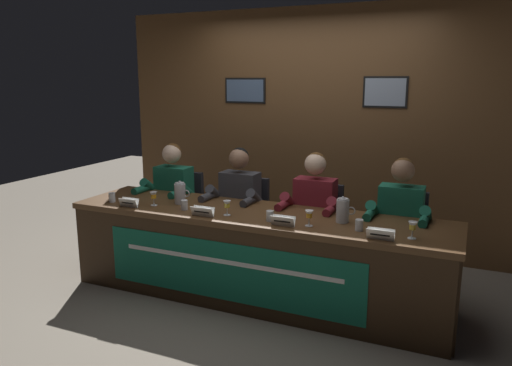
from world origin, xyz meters
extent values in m
plane|color=gray|center=(0.00, 0.00, 0.00)|extent=(12.00, 12.00, 0.00)
cube|color=brown|center=(0.00, 1.52, 1.30)|extent=(4.48, 0.12, 2.60)
cube|color=black|center=(-0.78, 1.45, 1.72)|extent=(0.49, 0.02, 0.28)
cube|color=slate|center=(-0.78, 1.44, 1.72)|extent=(0.45, 0.01, 0.24)
cube|color=black|center=(0.78, 1.45, 1.72)|extent=(0.44, 0.02, 0.31)
cube|color=#8C99AD|center=(0.78, 1.44, 1.72)|extent=(0.40, 0.01, 0.27)
cube|color=brown|center=(0.00, 0.00, 0.73)|extent=(3.28, 0.79, 0.05)
cube|color=#342112|center=(0.00, -0.38, 0.35)|extent=(3.22, 0.04, 0.71)
cube|color=#342112|center=(-1.59, 0.00, 0.35)|extent=(0.08, 0.71, 0.71)
cube|color=#342112|center=(1.59, 0.00, 0.35)|extent=(0.08, 0.71, 0.71)
cube|color=#14664C|center=(-0.08, -0.40, 0.35)|extent=(2.23, 0.01, 0.48)
cube|color=white|center=(-0.08, -0.40, 0.44)|extent=(1.90, 0.00, 0.04)
cylinder|color=black|center=(-1.12, 0.50, 0.01)|extent=(0.44, 0.44, 0.02)
cylinder|color=black|center=(-1.12, 0.50, 0.23)|extent=(0.05, 0.05, 0.40)
cube|color=#232328|center=(-1.12, 0.50, 0.44)|extent=(0.44, 0.44, 0.03)
cube|color=#232328|center=(-1.12, 0.70, 0.68)|extent=(0.40, 0.05, 0.44)
cylinder|color=black|center=(-1.22, 0.15, 0.23)|extent=(0.10, 0.10, 0.46)
cylinder|color=black|center=(-1.02, 0.15, 0.23)|extent=(0.10, 0.10, 0.46)
cylinder|color=black|center=(-1.22, 0.30, 0.51)|extent=(0.13, 0.34, 0.13)
cylinder|color=black|center=(-1.02, 0.30, 0.51)|extent=(0.13, 0.34, 0.13)
cube|color=#196047|center=(-1.12, 0.47, 0.75)|extent=(0.36, 0.20, 0.48)
sphere|color=beige|center=(-1.12, 0.45, 1.12)|extent=(0.19, 0.19, 0.19)
sphere|color=#593819|center=(-1.12, 0.46, 1.14)|extent=(0.17, 0.17, 0.17)
cylinder|color=#196047|center=(-1.33, 0.37, 0.77)|extent=(0.09, 0.30, 0.25)
cylinder|color=#196047|center=(-0.91, 0.37, 0.77)|extent=(0.09, 0.30, 0.25)
cylinder|color=#196047|center=(-1.33, 0.21, 0.79)|extent=(0.07, 0.24, 0.07)
cylinder|color=#196047|center=(-0.91, 0.21, 0.79)|extent=(0.07, 0.24, 0.07)
cube|color=white|center=(-1.08, -0.32, 0.80)|extent=(0.18, 0.03, 0.08)
cube|color=white|center=(-1.08, -0.28, 0.80)|extent=(0.18, 0.03, 0.08)
cube|color=black|center=(-1.08, -0.32, 0.80)|extent=(0.12, 0.01, 0.01)
cylinder|color=white|center=(-0.92, -0.17, 0.76)|extent=(0.06, 0.06, 0.00)
cylinder|color=white|center=(-0.92, -0.17, 0.79)|extent=(0.01, 0.01, 0.05)
cone|color=white|center=(-0.92, -0.17, 0.85)|extent=(0.06, 0.06, 0.06)
cylinder|color=orange|center=(-0.92, -0.17, 0.84)|extent=(0.04, 0.04, 0.04)
cylinder|color=silver|center=(-1.34, -0.22, 0.80)|extent=(0.06, 0.06, 0.08)
cylinder|color=silver|center=(-1.34, -0.22, 0.78)|extent=(0.05, 0.05, 0.05)
cylinder|color=black|center=(-0.37, 0.50, 0.01)|extent=(0.44, 0.44, 0.02)
cylinder|color=black|center=(-0.37, 0.50, 0.23)|extent=(0.05, 0.05, 0.40)
cube|color=#232328|center=(-0.37, 0.50, 0.44)|extent=(0.44, 0.44, 0.03)
cube|color=#232328|center=(-0.37, 0.70, 0.68)|extent=(0.40, 0.05, 0.44)
cylinder|color=black|center=(-0.47, 0.15, 0.23)|extent=(0.10, 0.10, 0.46)
cylinder|color=black|center=(-0.27, 0.15, 0.23)|extent=(0.10, 0.10, 0.46)
cylinder|color=black|center=(-0.47, 0.30, 0.51)|extent=(0.13, 0.34, 0.13)
cylinder|color=black|center=(-0.27, 0.30, 0.51)|extent=(0.13, 0.34, 0.13)
cube|color=#38383D|center=(-0.37, 0.47, 0.75)|extent=(0.36, 0.20, 0.48)
sphere|color=#8E664C|center=(-0.37, 0.45, 1.12)|extent=(0.19, 0.19, 0.19)
sphere|color=black|center=(-0.37, 0.46, 1.14)|extent=(0.17, 0.17, 0.17)
cylinder|color=#38383D|center=(-0.58, 0.37, 0.77)|extent=(0.09, 0.30, 0.25)
cylinder|color=#38383D|center=(-0.16, 0.37, 0.77)|extent=(0.09, 0.30, 0.25)
cylinder|color=#38383D|center=(-0.58, 0.21, 0.79)|extent=(0.07, 0.24, 0.07)
cylinder|color=#38383D|center=(-0.16, 0.21, 0.79)|extent=(0.07, 0.24, 0.07)
cube|color=white|center=(-0.35, -0.31, 0.80)|extent=(0.20, 0.03, 0.08)
cube|color=white|center=(-0.35, -0.28, 0.80)|extent=(0.20, 0.03, 0.08)
cube|color=black|center=(-0.35, -0.31, 0.80)|extent=(0.14, 0.01, 0.01)
cylinder|color=white|center=(-0.18, -0.19, 0.76)|extent=(0.06, 0.06, 0.00)
cylinder|color=white|center=(-0.18, -0.19, 0.79)|extent=(0.01, 0.01, 0.05)
cone|color=white|center=(-0.18, -0.19, 0.85)|extent=(0.06, 0.06, 0.06)
cylinder|color=yellow|center=(-0.18, -0.19, 0.84)|extent=(0.04, 0.04, 0.04)
cylinder|color=silver|center=(-0.59, -0.18, 0.80)|extent=(0.06, 0.06, 0.08)
cylinder|color=silver|center=(-0.59, -0.18, 0.78)|extent=(0.05, 0.05, 0.05)
cylinder|color=black|center=(0.37, 0.50, 0.01)|extent=(0.44, 0.44, 0.02)
cylinder|color=black|center=(0.37, 0.50, 0.23)|extent=(0.05, 0.05, 0.40)
cube|color=#232328|center=(0.37, 0.50, 0.44)|extent=(0.44, 0.44, 0.03)
cube|color=#232328|center=(0.37, 0.70, 0.68)|extent=(0.40, 0.05, 0.44)
cylinder|color=black|center=(0.27, 0.15, 0.23)|extent=(0.10, 0.10, 0.46)
cylinder|color=black|center=(0.47, 0.15, 0.23)|extent=(0.10, 0.10, 0.46)
cylinder|color=black|center=(0.27, 0.30, 0.51)|extent=(0.13, 0.34, 0.13)
cylinder|color=black|center=(0.47, 0.30, 0.51)|extent=(0.13, 0.34, 0.13)
cube|color=maroon|center=(0.37, 0.47, 0.75)|extent=(0.36, 0.20, 0.48)
sphere|color=beige|center=(0.37, 0.45, 1.12)|extent=(0.19, 0.19, 0.19)
sphere|color=#593819|center=(0.37, 0.46, 1.14)|extent=(0.17, 0.17, 0.17)
cylinder|color=maroon|center=(0.16, 0.37, 0.77)|extent=(0.09, 0.30, 0.25)
cylinder|color=maroon|center=(0.58, 0.37, 0.77)|extent=(0.09, 0.30, 0.25)
cylinder|color=maroon|center=(0.16, 0.21, 0.79)|extent=(0.07, 0.24, 0.07)
cylinder|color=maroon|center=(0.58, 0.21, 0.79)|extent=(0.07, 0.24, 0.07)
cube|color=white|center=(0.35, -0.30, 0.80)|extent=(0.19, 0.03, 0.08)
cube|color=white|center=(0.35, -0.26, 0.80)|extent=(0.19, 0.03, 0.08)
cube|color=black|center=(0.35, -0.30, 0.80)|extent=(0.13, 0.01, 0.01)
cylinder|color=white|center=(0.53, -0.20, 0.76)|extent=(0.06, 0.06, 0.00)
cylinder|color=white|center=(0.53, -0.20, 0.79)|extent=(0.01, 0.01, 0.05)
cone|color=white|center=(0.53, -0.20, 0.85)|extent=(0.06, 0.06, 0.06)
cylinder|color=orange|center=(0.53, -0.20, 0.84)|extent=(0.04, 0.04, 0.04)
cylinder|color=silver|center=(0.21, -0.20, 0.80)|extent=(0.06, 0.06, 0.08)
cylinder|color=silver|center=(0.21, -0.20, 0.78)|extent=(0.05, 0.05, 0.05)
cylinder|color=black|center=(1.12, 0.50, 0.01)|extent=(0.44, 0.44, 0.02)
cylinder|color=black|center=(1.12, 0.50, 0.23)|extent=(0.05, 0.05, 0.40)
cube|color=#232328|center=(1.12, 0.50, 0.44)|extent=(0.44, 0.44, 0.03)
cube|color=#232328|center=(1.12, 0.70, 0.68)|extent=(0.40, 0.05, 0.44)
cylinder|color=black|center=(1.02, 0.15, 0.23)|extent=(0.10, 0.10, 0.46)
cylinder|color=black|center=(1.22, 0.15, 0.23)|extent=(0.10, 0.10, 0.46)
cylinder|color=black|center=(1.02, 0.30, 0.51)|extent=(0.13, 0.34, 0.13)
cylinder|color=black|center=(1.22, 0.30, 0.51)|extent=(0.13, 0.34, 0.13)
cube|color=#196047|center=(1.12, 0.47, 0.75)|extent=(0.36, 0.20, 0.48)
sphere|color=#8E664C|center=(1.12, 0.45, 1.12)|extent=(0.19, 0.19, 0.19)
sphere|color=#593819|center=(1.12, 0.46, 1.14)|extent=(0.17, 0.17, 0.17)
cylinder|color=#196047|center=(0.91, 0.37, 0.77)|extent=(0.09, 0.30, 0.25)
cylinder|color=#196047|center=(1.33, 0.37, 0.77)|extent=(0.09, 0.30, 0.25)
cylinder|color=#196047|center=(0.91, 0.21, 0.79)|extent=(0.07, 0.24, 0.07)
cylinder|color=#196047|center=(1.33, 0.21, 0.79)|extent=(0.07, 0.24, 0.07)
cube|color=white|center=(1.09, -0.33, 0.80)|extent=(0.19, 0.03, 0.08)
cube|color=white|center=(1.09, -0.30, 0.80)|extent=(0.19, 0.03, 0.08)
cube|color=black|center=(1.09, -0.33, 0.80)|extent=(0.13, 0.01, 0.01)
cylinder|color=white|center=(1.29, -0.20, 0.76)|extent=(0.06, 0.06, 0.00)
cylinder|color=white|center=(1.29, -0.20, 0.79)|extent=(0.01, 0.01, 0.05)
cone|color=white|center=(1.29, -0.20, 0.85)|extent=(0.06, 0.06, 0.06)
cylinder|color=yellow|center=(1.29, -0.20, 0.84)|extent=(0.04, 0.04, 0.04)
cylinder|color=silver|center=(0.91, -0.16, 0.80)|extent=(0.06, 0.06, 0.08)
cylinder|color=silver|center=(0.91, -0.16, 0.78)|extent=(0.05, 0.05, 0.05)
cylinder|color=silver|center=(-0.74, -0.01, 0.85)|extent=(0.10, 0.10, 0.18)
cylinder|color=silver|center=(-0.74, -0.01, 0.94)|extent=(0.08, 0.09, 0.01)
sphere|color=silver|center=(-0.74, -0.01, 0.96)|extent=(0.02, 0.02, 0.02)
torus|color=silver|center=(-0.67, -0.01, 0.86)|extent=(0.07, 0.01, 0.07)
cylinder|color=silver|center=(0.74, 0.00, 0.85)|extent=(0.10, 0.10, 0.18)
cylinder|color=silver|center=(0.74, 0.00, 0.94)|extent=(0.08, 0.09, 0.01)
sphere|color=silver|center=(0.74, 0.00, 0.96)|extent=(0.02, 0.02, 0.02)
torus|color=silver|center=(0.81, 0.00, 0.86)|extent=(0.07, 0.01, 0.07)
camera|label=1|loc=(1.62, -3.67, 1.86)|focal=34.61mm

